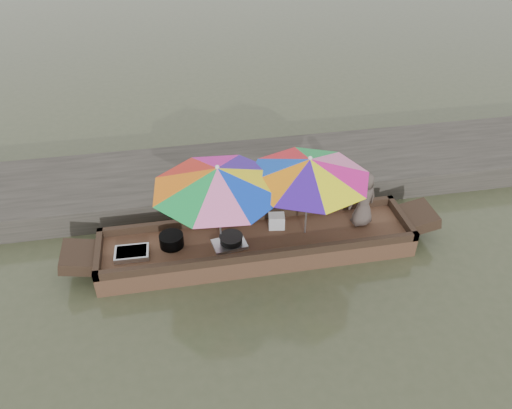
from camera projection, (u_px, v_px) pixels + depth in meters
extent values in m
plane|color=#3E432C|center=(257.00, 253.00, 8.91)|extent=(80.00, 80.00, 0.00)
cube|color=#2D2B26|center=(238.00, 176.00, 10.52)|extent=(22.00, 2.20, 0.50)
cube|color=#3F2B1C|center=(257.00, 246.00, 8.81)|extent=(5.47, 1.20, 0.35)
cylinder|color=black|center=(172.00, 240.00, 8.49)|extent=(0.41, 0.41, 0.22)
cube|color=silver|center=(132.00, 253.00, 8.31)|extent=(0.57, 0.41, 0.09)
cube|color=silver|center=(229.00, 244.00, 8.52)|extent=(0.62, 0.47, 0.06)
cylinder|color=black|center=(231.00, 241.00, 8.51)|extent=(0.38, 0.38, 0.18)
cube|color=silver|center=(276.00, 221.00, 8.89)|extent=(0.31, 0.26, 0.26)
imported|color=#4D423C|center=(364.00, 199.00, 8.75)|extent=(0.58, 0.45, 1.06)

